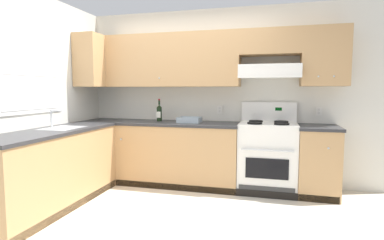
# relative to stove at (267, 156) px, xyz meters

# --- Properties ---
(ground_plane) EXTENTS (7.04, 7.04, 0.00)m
(ground_plane) POSITION_rel_stove_xyz_m (-1.17, -1.25, -0.48)
(ground_plane) COLOR beige
(wall_back) EXTENTS (4.68, 0.57, 2.55)m
(wall_back) POSITION_rel_stove_xyz_m (-0.78, 0.27, 1.00)
(wall_back) COLOR silver
(wall_back) RESTS_ON ground_plane
(wall_left) EXTENTS (0.47, 4.00, 2.55)m
(wall_left) POSITION_rel_stove_xyz_m (-2.76, -1.03, 0.87)
(wall_left) COLOR silver
(wall_left) RESTS_ON ground_plane
(counter_back_run) EXTENTS (3.60, 0.65, 0.91)m
(counter_back_run) POSITION_rel_stove_xyz_m (-1.16, -0.01, -0.03)
(counter_back_run) COLOR tan
(counter_back_run) RESTS_ON ground_plane
(counter_left_run) EXTENTS (0.63, 1.91, 1.13)m
(counter_left_run) POSITION_rel_stove_xyz_m (-2.41, -1.25, -0.02)
(counter_left_run) COLOR tan
(counter_left_run) RESTS_ON ground_plane
(stove) EXTENTS (0.76, 0.62, 1.20)m
(stove) POSITION_rel_stove_xyz_m (0.00, 0.00, 0.00)
(stove) COLOR white
(stove) RESTS_ON ground_plane
(wine_bottle) EXTENTS (0.08, 0.08, 0.33)m
(wine_bottle) POSITION_rel_stove_xyz_m (-1.58, 0.08, 0.56)
(wine_bottle) COLOR black
(wine_bottle) RESTS_ON counter_back_run
(bowl) EXTENTS (0.32, 0.26, 0.08)m
(bowl) POSITION_rel_stove_xyz_m (-1.09, -0.00, 0.46)
(bowl) COLOR #9EADB7
(bowl) RESTS_ON counter_back_run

